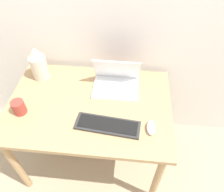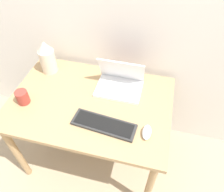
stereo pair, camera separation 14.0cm
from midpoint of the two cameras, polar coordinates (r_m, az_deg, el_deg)
desk at (r=1.58m, az=-3.03°, el=-3.66°), size 1.12×0.76×0.72m
laptop at (r=1.57m, az=4.62°, el=3.51°), size 0.32×0.24×0.24m
keyboard at (r=1.37m, az=0.81°, el=-7.63°), size 0.41×0.17×0.02m
mouse at (r=1.36m, az=12.07°, el=-9.40°), size 0.05×0.11×0.04m
vase at (r=1.71m, az=-14.36°, el=9.72°), size 0.12×0.12×0.26m
mug at (r=1.56m, az=-20.02°, el=-0.42°), size 0.08×0.08×0.10m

